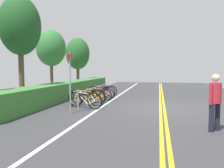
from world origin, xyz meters
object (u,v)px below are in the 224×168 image
object	(u,v)px
pedestrian	(215,99)
bicycle_5	(101,92)
bicycle_3	(95,95)
tree_far_right	(51,48)
tree_mid	(20,27)
tree_extra	(78,54)
bicycle_2	(88,96)
bicycle_0	(85,100)
bicycle_4	(100,94)
bicycle_6	(104,91)
sign_post_near	(70,77)
bike_rack	(95,90)
bicycle_1	(87,98)

from	to	relation	value
pedestrian	bicycle_5	bearing A→B (deg)	39.07
bicycle_3	tree_far_right	distance (m)	6.25
tree_mid	tree_extra	xyz separation A→B (m)	(8.29, 0.17, -0.81)
bicycle_3	bicycle_2	bearing A→B (deg)	166.81
bicycle_0	bicycle_4	size ratio (longest dim) A/B	1.04
bicycle_6	bicycle_0	bearing A→B (deg)	-177.72
bicycle_3	tree_extra	world-z (taller)	tree_extra
bicycle_4	tree_far_right	xyz separation A→B (m)	(2.73, 4.40, 2.88)
bicycle_4	bicycle_3	bearing A→B (deg)	175.11
bicycle_3	tree_mid	bearing A→B (deg)	110.13
bicycle_0	bicycle_4	distance (m)	2.76
bicycle_2	sign_post_near	distance (m)	2.75
bike_rack	bicycle_2	size ratio (longest dim) A/B	2.99
bicycle_0	bicycle_2	distance (m)	1.38
sign_post_near	tree_extra	xyz separation A→B (m)	(10.21, 3.62, 1.61)
bicycle_3	sign_post_near	distance (m)	3.38
bicycle_6	pedestrian	world-z (taller)	pedestrian
bicycle_0	bicycle_4	xyz separation A→B (m)	(2.76, 0.05, -0.04)
bicycle_6	tree_mid	world-z (taller)	tree_mid
tree_mid	tree_far_right	distance (m)	4.86
bicycle_0	bicycle_2	bearing A→B (deg)	11.31
bicycle_4	sign_post_near	bearing A→B (deg)	178.27
bicycle_0	tree_far_right	size ratio (longest dim) A/B	0.39
bicycle_1	tree_extra	xyz separation A→B (m)	(8.40, 3.67, 2.66)
bicycle_2	tree_extra	xyz separation A→B (m)	(7.68, 3.52, 2.69)
bicycle_3	pedestrian	distance (m)	6.72
sign_post_near	tree_mid	bearing A→B (deg)	60.92
bicycle_6	bicycle_2	bearing A→B (deg)	177.82
bicycle_1	sign_post_near	world-z (taller)	sign_post_near
bicycle_2	bicycle_4	distance (m)	1.42
bicycle_6	tree_far_right	distance (m)	5.33
bicycle_0	sign_post_near	world-z (taller)	sign_post_near
bicycle_0	tree_far_right	xyz separation A→B (m)	(5.49, 4.45, 2.84)
bicycle_1	pedestrian	xyz separation A→B (m)	(-3.23, -4.86, 0.54)
bicycle_3	tree_mid	world-z (taller)	tree_mid
pedestrian	tree_far_right	distance (m)	12.44
bike_rack	bicycle_2	distance (m)	0.76
bicycle_1	tree_far_right	xyz separation A→B (m)	(4.85, 4.33, 2.83)
tree_extra	tree_mid	bearing A→B (deg)	-178.84
bicycle_1	tree_extra	bearing A→B (deg)	23.59
sign_post_near	bicycle_1	bearing A→B (deg)	-1.57
bicycle_0	tree_mid	distance (m)	5.08
pedestrian	sign_post_near	distance (m)	5.13
bicycle_0	tree_extra	world-z (taller)	tree_extra
bicycle_2	bicycle_0	bearing A→B (deg)	-168.69
tree_far_right	tree_extra	distance (m)	3.61
bike_rack	bicycle_3	bearing A→B (deg)	-154.02
sign_post_near	tree_extra	bearing A→B (deg)	19.52
bicycle_2	pedestrian	xyz separation A→B (m)	(-3.94, -5.01, 0.56)
bike_rack	tree_extra	size ratio (longest dim) A/B	1.15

